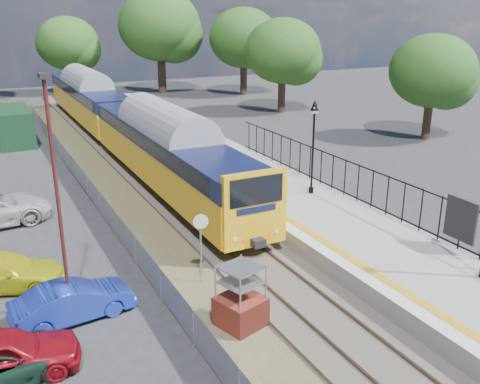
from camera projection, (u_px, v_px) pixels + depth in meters
ground at (281, 285)px, 19.38m from camera, size 120.00×120.00×0.00m
track_bed at (176, 203)px, 27.33m from camera, size 5.90×80.00×0.29m
platform at (271, 193)px, 27.79m from camera, size 5.00×70.00×0.90m
platform_edge at (236, 190)px, 26.76m from camera, size 0.90×70.00×0.01m
victorian_lamp_north at (314, 125)px, 25.33m from camera, size 0.44×0.44×4.60m
palisade_fence at (384, 193)px, 23.47m from camera, size 0.12×26.00×2.00m
wire_fence at (91, 192)px, 27.54m from camera, size 0.06×52.00×1.20m
tree_line at (78, 41)px, 53.35m from camera, size 56.80×43.80×11.88m
train at (118, 117)px, 37.57m from camera, size 2.82×40.83×3.51m
brick_plinth at (241, 298)px, 16.55m from camera, size 1.63×1.63×2.10m
speed_sign at (201, 237)px, 18.93m from camera, size 0.54×0.16×2.71m
carpark_lamp at (57, 189)px, 15.91m from camera, size 0.25×0.50×7.80m
car_green at (0, 365)px, 14.15m from camera, size 4.19×2.51×1.09m
car_red at (2, 355)px, 14.30m from camera, size 4.21×2.03×1.38m
car_blue at (73, 302)px, 17.06m from camera, size 3.97×1.81×1.26m
car_yellow at (3, 272)px, 18.98m from camera, size 4.70×3.22×1.26m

